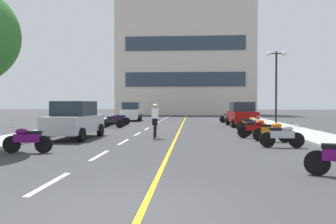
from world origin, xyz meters
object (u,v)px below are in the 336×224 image
(motorcycle_3, at_px, (272,131))
(motorcycle_8, at_px, (112,121))
(motorcycle_12, at_px, (229,117))
(cyclist_rider, at_px, (155,120))
(motorcycle_1, at_px, (27,139))
(motorcycle_5, at_px, (257,127))
(motorcycle_11, at_px, (235,118))
(motorcycle_10, at_px, (119,119))
(parked_car_far, at_px, (131,111))
(motorcycle_2, at_px, (282,135))
(parked_car_mid, at_px, (242,114))
(motorcycle_7, at_px, (250,123))
(street_lamp_mid, at_px, (276,71))
(motorcycle_9, at_px, (115,120))
(parked_car_near, at_px, (75,120))
(motorcycle_4, at_px, (255,129))
(motorcycle_6, at_px, (252,125))

(motorcycle_3, xyz_separation_m, motorcycle_8, (-9.12, 8.12, 0.00))
(motorcycle_12, xyz_separation_m, cyclist_rider, (-5.06, -13.97, 0.41))
(motorcycle_1, bearing_deg, cyclist_rider, 53.37)
(motorcycle_5, xyz_separation_m, motorcycle_11, (0.05, 10.20, 0.00))
(motorcycle_10, relative_size, cyclist_rider, 0.92)
(motorcycle_5, distance_m, cyclist_rider, 5.63)
(parked_car_far, xyz_separation_m, motorcycle_2, (9.48, -20.06, -0.44))
(parked_car_mid, xyz_separation_m, motorcycle_1, (-9.36, -14.60, -0.44))
(motorcycle_7, xyz_separation_m, motorcycle_8, (-9.11, 2.15, 0.00))
(motorcycle_8, distance_m, motorcycle_11, 10.42)
(street_lamp_mid, distance_m, motorcycle_10, 12.41)
(motorcycle_7, bearing_deg, motorcycle_11, 90.29)
(motorcycle_3, distance_m, cyclist_rider, 5.48)
(motorcycle_5, distance_m, motorcycle_9, 11.20)
(motorcycle_1, distance_m, motorcycle_7, 13.66)
(parked_car_near, relative_size, motorcycle_5, 2.55)
(parked_car_far, relative_size, motorcycle_3, 2.64)
(motorcycle_2, xyz_separation_m, motorcycle_10, (-9.21, 13.27, 0.00))
(motorcycle_9, bearing_deg, motorcycle_11, 21.92)
(motorcycle_10, bearing_deg, motorcycle_9, -87.45)
(motorcycle_5, bearing_deg, motorcycle_4, -103.98)
(street_lamp_mid, bearing_deg, cyclist_rider, -131.35)
(parked_car_mid, xyz_separation_m, motorcycle_5, (-0.23, -7.44, -0.44))
(parked_car_mid, height_order, motorcycle_2, parked_car_mid)
(motorcycle_4, height_order, motorcycle_10, same)
(street_lamp_mid, distance_m, motorcycle_12, 6.76)
(street_lamp_mid, bearing_deg, parked_car_mid, 170.00)
(motorcycle_11, bearing_deg, street_lamp_mid, -50.93)
(motorcycle_2, distance_m, motorcycle_5, 5.06)
(motorcycle_12, bearing_deg, parked_car_mid, -84.72)
(motorcycle_2, distance_m, motorcycle_8, 13.58)
(parked_car_far, distance_m, motorcycle_10, 6.80)
(motorcycle_10, bearing_deg, street_lamp_mid, -5.80)
(motorcycle_4, bearing_deg, motorcycle_10, 132.50)
(motorcycle_3, xyz_separation_m, motorcycle_9, (-9.21, 9.56, 0.00))
(motorcycle_2, relative_size, motorcycle_7, 1.00)
(cyclist_rider, bearing_deg, motorcycle_5, 20.44)
(street_lamp_mid, height_order, motorcycle_8, street_lamp_mid)
(motorcycle_5, height_order, motorcycle_12, same)
(parked_car_mid, distance_m, motorcycle_4, 8.90)
(motorcycle_3, distance_m, motorcycle_4, 1.68)
(motorcycle_3, bearing_deg, parked_car_far, 117.91)
(parked_car_mid, xyz_separation_m, cyclist_rider, (-5.49, -9.40, -0.03))
(parked_car_near, bearing_deg, motorcycle_2, -16.85)
(motorcycle_10, bearing_deg, motorcycle_2, -55.23)
(motorcycle_6, bearing_deg, street_lamp_mid, 64.48)
(motorcycle_7, relative_size, cyclist_rider, 0.96)
(motorcycle_8, bearing_deg, motorcycle_4, -36.89)
(motorcycle_6, relative_size, motorcycle_10, 1.03)
(motorcycle_6, relative_size, motorcycle_11, 0.99)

